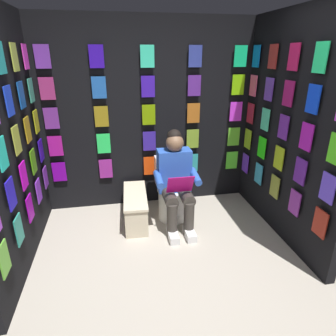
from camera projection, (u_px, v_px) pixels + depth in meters
name	position (u px, v px, depth m)	size (l,w,h in m)	color
ground_plane	(181.00, 307.00, 2.48)	(30.00, 30.00, 0.00)	#B2A899
display_wall_back	(148.00, 117.00, 3.88)	(2.86, 0.14, 2.46)	black
display_wall_left	(290.00, 130.00, 3.18)	(0.14, 1.97, 2.46)	black
display_wall_right	(8.00, 145.00, 2.68)	(0.14, 1.97, 2.46)	black
toilet	(172.00, 193.00, 3.79)	(0.41, 0.55, 0.77)	white
person_reading	(176.00, 180.00, 3.49)	(0.52, 0.68, 1.19)	blue
comic_longbox_near	(136.00, 207.00, 3.71)	(0.33, 0.83, 0.38)	beige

